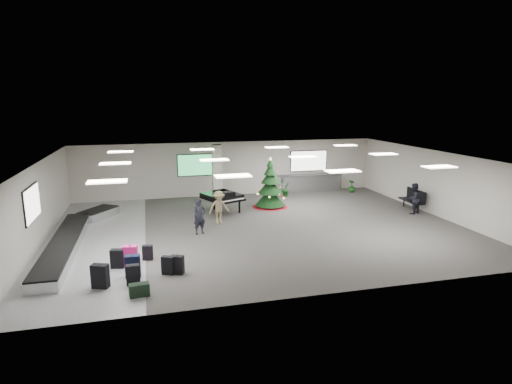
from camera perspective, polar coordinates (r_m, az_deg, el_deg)
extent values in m
plane|color=#3E3B38|center=(19.31, 0.50, -4.76)|extent=(18.00, 18.00, 0.00)
cube|color=#BCB5AC|center=(25.62, -3.52, 3.13)|extent=(18.00, 0.02, 3.20)
cube|color=#BCB5AC|center=(12.52, 8.83, -6.77)|extent=(18.00, 0.02, 3.20)
cube|color=#BCB5AC|center=(18.79, -27.08, -1.56)|extent=(0.02, 14.00, 3.20)
cube|color=#BCB5AC|center=(22.89, 22.85, 1.09)|extent=(0.02, 14.00, 3.20)
cube|color=silver|center=(18.63, 0.52, 4.70)|extent=(18.00, 14.00, 0.02)
cube|color=slate|center=(18.86, -20.65, -5.99)|extent=(4.00, 14.00, 0.01)
cube|color=#BBB7AB|center=(24.09, -5.22, 2.52)|extent=(0.50, 0.50, 3.20)
cube|color=green|center=(25.23, -7.98, 3.58)|extent=(2.20, 0.08, 1.30)
cube|color=white|center=(26.91, 7.03, 4.15)|extent=(2.40, 0.08, 1.30)
cube|color=white|center=(17.76, -27.69, -1.36)|extent=(0.08, 2.10, 1.30)
cube|color=white|center=(14.13, -19.22, 1.33)|extent=(1.20, 0.60, 0.04)
cube|color=white|center=(18.07, -18.24, 3.65)|extent=(1.20, 0.60, 0.04)
cube|color=white|center=(22.03, -17.61, 5.14)|extent=(1.20, 0.60, 0.04)
cube|color=white|center=(14.34, -3.10, 2.16)|extent=(1.20, 0.60, 0.04)
cube|color=white|center=(18.23, -5.58, 4.28)|extent=(1.20, 0.60, 0.04)
cube|color=white|center=(22.16, -7.19, 5.65)|extent=(1.20, 0.60, 0.04)
cube|color=white|center=(15.61, 11.47, 2.76)|extent=(1.20, 0.60, 0.04)
cube|color=white|center=(19.25, 6.30, 4.68)|extent=(1.20, 0.60, 0.04)
cube|color=white|center=(23.01, 2.79, 5.97)|extent=(1.20, 0.60, 0.04)
cube|color=white|center=(17.71, 23.23, 3.11)|extent=(1.20, 0.60, 0.04)
cube|color=white|center=(20.99, 16.62, 4.87)|extent=(1.20, 0.60, 0.04)
cube|color=white|center=(24.48, 11.82, 6.11)|extent=(1.20, 0.60, 0.04)
cube|color=silver|center=(18.01, -24.20, -6.51)|extent=(1.00, 8.00, 0.38)
cube|color=black|center=(17.94, -24.25, -5.88)|extent=(0.95, 7.90, 0.05)
cube|color=silver|center=(22.27, -20.25, -2.72)|extent=(1.97, 2.21, 0.38)
cube|color=black|center=(22.22, -20.29, -2.19)|extent=(1.87, 2.10, 0.05)
cube|color=silver|center=(26.86, 7.19, 1.15)|extent=(4.00, 0.60, 1.05)
cube|color=#333235|center=(26.76, 7.22, 2.28)|extent=(4.05, 0.65, 0.04)
cube|color=black|center=(14.04, -16.08, -10.55)|extent=(0.43, 0.26, 0.64)
cube|color=black|center=(13.92, -16.16, -9.29)|extent=(0.04, 0.14, 0.02)
cube|color=black|center=(14.55, -11.65, -9.55)|extent=(0.45, 0.37, 0.62)
cube|color=black|center=(14.43, -11.71, -8.38)|extent=(0.08, 0.12, 0.02)
cube|color=#F31F7F|center=(15.48, -16.41, -8.20)|extent=(0.52, 0.36, 0.74)
cube|color=black|center=(15.35, -16.49, -6.87)|extent=(0.06, 0.16, 0.02)
cube|color=black|center=(15.95, -14.25, -7.85)|extent=(0.39, 0.26, 0.54)
cube|color=black|center=(15.86, -14.30, -6.89)|extent=(0.05, 0.12, 0.02)
cube|color=black|center=(14.58, -16.10, -9.48)|extent=(0.49, 0.30, 0.74)
cube|color=black|center=(14.45, -16.19, -8.09)|extent=(0.04, 0.17, 0.02)
cube|color=black|center=(14.10, -20.06, -10.49)|extent=(0.56, 0.43, 0.75)
cube|color=black|center=(13.96, -20.18, -9.03)|extent=(0.09, 0.16, 0.02)
cube|color=black|center=(13.28, -15.30, -12.48)|extent=(0.61, 0.36, 0.38)
cube|color=black|center=(13.20, -15.35, -11.68)|extent=(0.05, 0.18, 0.02)
cube|color=black|center=(14.53, -10.46, -9.51)|extent=(0.49, 0.38, 0.62)
cube|color=black|center=(14.42, -10.51, -8.32)|extent=(0.09, 0.14, 0.02)
cube|color=black|center=(15.51, -17.99, -8.44)|extent=(0.49, 0.35, 0.65)
cube|color=black|center=(15.40, -18.07, -7.26)|extent=(0.07, 0.16, 0.02)
cone|color=maroon|center=(22.98, 1.88, -1.83)|extent=(1.91, 1.91, 0.12)
cylinder|color=#3F2819|center=(22.94, 1.89, -1.37)|extent=(0.12, 0.12, 0.50)
cone|color=black|center=(22.87, 1.89, -0.64)|extent=(1.61, 1.61, 0.90)
cone|color=black|center=(22.74, 1.90, 0.84)|extent=(1.30, 1.30, 0.80)
cone|color=black|center=(22.65, 1.91, 2.08)|extent=(1.00, 1.00, 0.70)
cone|color=black|center=(22.58, 1.92, 3.09)|extent=(0.70, 0.70, 0.60)
cone|color=black|center=(22.53, 1.92, 3.97)|extent=(0.40, 0.40, 0.45)
cone|color=#FFE566|center=(22.50, 1.93, 4.53)|extent=(0.16, 0.16, 0.18)
cube|color=black|center=(21.82, -4.60, -0.57)|extent=(2.14, 2.24, 0.28)
cube|color=black|center=(21.07, -3.15, -1.23)|extent=(1.46, 0.87, 0.10)
cube|color=white|center=(21.03, -3.11, -1.09)|extent=(1.25, 0.66, 0.02)
cube|color=black|center=(21.21, -3.55, -0.37)|extent=(0.66, 0.31, 0.22)
cylinder|color=black|center=(21.04, -4.88, -2.41)|extent=(0.10, 0.10, 0.68)
cylinder|color=black|center=(21.70, -2.22, -1.91)|extent=(0.10, 0.10, 0.68)
cylinder|color=black|center=(22.50, -5.58, -1.45)|extent=(0.10, 0.10, 0.68)
cube|color=black|center=(23.73, 20.00, -1.11)|extent=(0.62, 1.70, 0.07)
cylinder|color=black|center=(23.26, 20.88, -2.06)|extent=(0.07, 0.07, 0.45)
cylinder|color=black|center=(24.33, 19.08, -1.32)|extent=(0.07, 0.07, 0.45)
cube|color=black|center=(23.81, 20.57, -0.33)|extent=(0.11, 1.68, 0.56)
imported|color=black|center=(18.37, -7.53, -3.26)|extent=(0.65, 0.54, 1.54)
imported|color=#887854|center=(19.78, -4.96, -2.06)|extent=(1.10, 0.76, 1.55)
imported|color=black|center=(22.85, 20.26, -0.82)|extent=(0.93, 0.84, 1.57)
imported|color=#164215|center=(25.44, 4.01, 0.44)|extent=(0.65, 0.63, 0.92)
imported|color=#164215|center=(27.19, 12.66, 0.78)|extent=(0.60, 0.60, 0.76)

